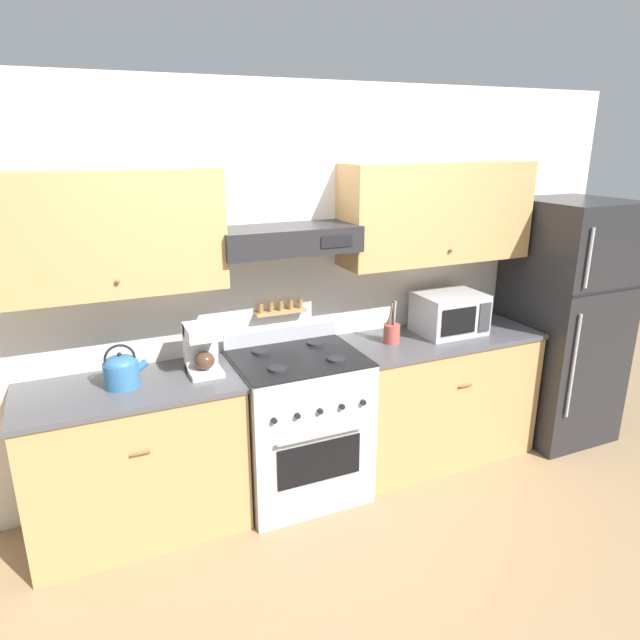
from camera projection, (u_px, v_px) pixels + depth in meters
name	position (u px, v px, depth m)	size (l,w,h in m)	color
ground_plane	(317.00, 513.00, 3.53)	(16.00, 16.00, 0.00)	#937551
wall_back	(285.00, 267.00, 3.60)	(5.20, 0.46, 2.55)	silver
counter_left	(137.00, 459.00, 3.27)	(1.21, 0.62, 0.92)	tan
counter_right	(436.00, 395.00, 4.08)	(1.37, 0.62, 0.92)	tan
stove_range	(299.00, 425.00, 3.63)	(0.78, 0.68, 1.04)	#ADAFB5
refrigerator	(563.00, 321.00, 4.28)	(0.70, 0.75, 1.80)	#232326
tea_kettle	(122.00, 370.00, 3.10)	(0.24, 0.19, 0.24)	teal
coffee_maker	(202.00, 348.00, 3.29)	(0.18, 0.24, 0.29)	white
microwave	(449.00, 313.00, 3.95)	(0.45, 0.36, 0.28)	#ADAFB5
utensil_crock	(392.00, 332.00, 3.77)	(0.11, 0.11, 0.28)	#B24C42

